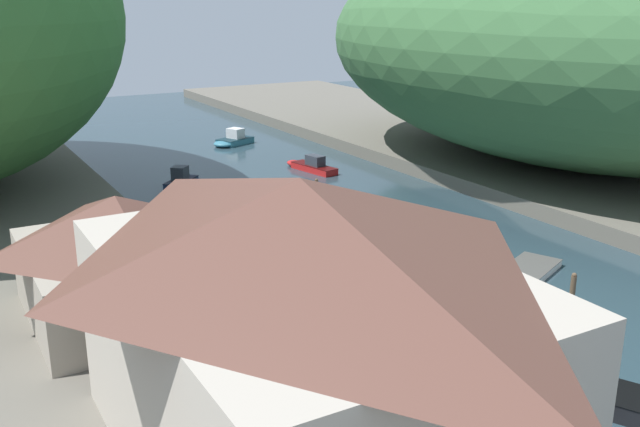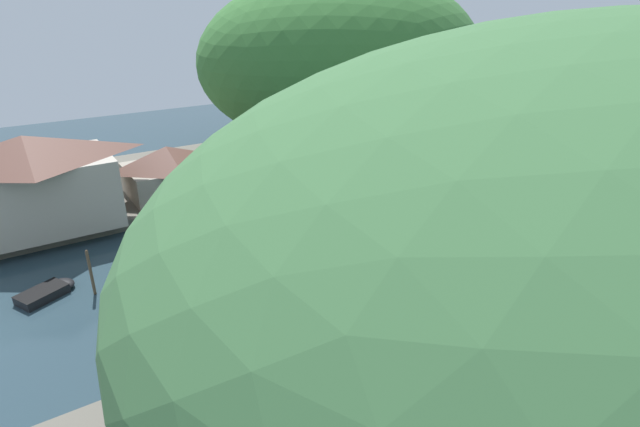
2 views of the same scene
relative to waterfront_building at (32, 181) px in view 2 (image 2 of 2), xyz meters
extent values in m
plane|color=#283D47|center=(14.27, 23.01, -5.34)|extent=(130.00, 130.00, 0.00)
cube|color=#666056|center=(-7.99, 23.01, -4.81)|extent=(22.00, 120.00, 1.06)
cube|color=#666056|center=(36.52, 23.01, -4.81)|extent=(22.00, 120.00, 1.06)
ellipsoid|color=#387033|center=(-9.09, 40.37, 7.03)|extent=(29.64, 41.49, 22.64)
ellipsoid|color=#3D6B3D|center=(37.62, 23.45, 5.04)|extent=(34.68, 48.55, 18.65)
cube|color=#B2A899|center=(0.00, 0.00, -1.24)|extent=(8.83, 13.00, 6.09)
pyramid|color=brown|center=(0.00, 0.00, 2.91)|extent=(9.53, 14.04, 2.22)
cube|color=gray|center=(-1.72, 12.41, -2.74)|extent=(7.24, 8.29, 3.09)
pyramid|color=brown|center=(-1.72, 12.41, -0.20)|extent=(7.82, 8.95, 1.98)
cube|color=red|center=(19.53, 34.20, -5.09)|extent=(2.13, 4.62, 0.50)
ellipsoid|color=red|center=(19.11, 36.39, -5.09)|extent=(1.65, 2.42, 0.50)
cube|color=#450A0A|center=(19.53, 34.20, -4.83)|extent=(2.18, 4.71, 0.03)
cube|color=#333842|center=(19.56, 34.06, -4.41)|extent=(1.20, 1.70, 0.86)
cube|color=gold|center=(7.99, 28.28, -5.02)|extent=(3.06, 2.12, 0.64)
ellipsoid|color=gold|center=(6.65, 28.63, -5.02)|extent=(1.69, 1.70, 0.64)
cube|color=#4C3E0E|center=(7.99, 28.28, -4.69)|extent=(3.12, 2.16, 0.03)
cube|color=#9E937F|center=(8.07, 28.26, -4.14)|extent=(1.20, 1.24, 1.12)
cube|color=black|center=(11.44, -1.39, -5.02)|extent=(3.11, 3.70, 0.65)
ellipsoid|color=black|center=(10.72, 0.04, -5.02)|extent=(2.31, 2.23, 0.65)
cube|color=black|center=(11.44, -1.39, -4.68)|extent=(3.17, 3.77, 0.03)
cube|color=navy|center=(10.62, 10.16, -5.16)|extent=(4.08, 4.63, 0.37)
ellipsoid|color=navy|center=(9.30, 11.94, -5.16)|extent=(2.69, 2.80, 0.37)
cube|color=black|center=(10.62, 10.16, -4.96)|extent=(4.17, 4.72, 0.03)
cube|color=#9E937F|center=(10.71, 10.05, -4.72)|extent=(1.93, 1.99, 0.50)
cube|color=navy|center=(8.26, 34.26, -5.00)|extent=(3.19, 3.26, 0.68)
ellipsoid|color=navy|center=(9.33, 35.40, -5.00)|extent=(2.06, 2.07, 0.68)
cube|color=black|center=(8.26, 34.26, -4.65)|extent=(3.26, 3.32, 0.03)
cube|color=#333842|center=(8.19, 34.19, -4.14)|extent=(1.48, 1.48, 1.05)
cube|color=silver|center=(18.01, 9.07, -5.17)|extent=(4.93, 3.68, 0.35)
ellipsoid|color=silver|center=(15.96, 8.17, -5.17)|extent=(2.84, 2.69, 0.35)
cube|color=#504E4A|center=(18.01, 9.07, -4.97)|extent=(5.03, 3.75, 0.03)
cube|color=silver|center=(17.96, 16.60, -5.04)|extent=(4.53, 3.59, 0.60)
ellipsoid|color=silver|center=(19.84, 17.79, -5.04)|extent=(2.61, 2.34, 0.60)
cube|color=#504E4A|center=(17.96, 16.60, -4.72)|extent=(4.62, 3.66, 0.03)
cube|color=teal|center=(18.36, 47.76, -5.06)|extent=(3.87, 3.22, 0.57)
ellipsoid|color=teal|center=(16.84, 47.07, -5.06)|extent=(2.31, 2.44, 0.57)
cube|color=#132A33|center=(18.36, 47.76, -4.76)|extent=(3.95, 3.28, 0.03)
cube|color=silver|center=(18.45, 47.80, -4.30)|extent=(1.65, 1.77, 0.96)
cube|color=black|center=(15.38, 23.36, -5.12)|extent=(1.51, 4.40, 0.44)
ellipsoid|color=black|center=(15.27, 21.19, -5.12)|extent=(1.33, 2.23, 0.44)
cube|color=black|center=(15.38, 23.36, -4.89)|extent=(1.54, 4.49, 0.03)
cube|color=silver|center=(15.39, 23.49, -4.61)|extent=(0.98, 1.56, 0.60)
cylinder|color=brown|center=(12.85, 1.89, -3.60)|extent=(0.21, 0.21, 3.48)
sphere|color=brown|center=(12.85, 1.89, -1.82)|extent=(0.19, 0.19, 0.19)
cylinder|color=brown|center=(12.37, 13.59, -4.22)|extent=(0.30, 0.30, 2.24)
sphere|color=brown|center=(12.37, 13.59, -3.04)|extent=(0.27, 0.27, 0.27)
cylinder|color=brown|center=(11.90, 20.26, -3.70)|extent=(0.20, 0.20, 3.28)
sphere|color=brown|center=(11.90, 20.26, -2.02)|extent=(0.18, 0.18, 0.18)
sphere|color=red|center=(12.27, 28.51, -5.08)|extent=(0.52, 0.52, 0.52)
cone|color=red|center=(12.27, 28.51, -4.69)|extent=(0.26, 0.26, 0.26)
cylinder|color=#282D3D|center=(0.57, -0.61, -3.86)|extent=(0.13, 0.13, 0.85)
cylinder|color=#282D3D|center=(0.56, -0.43, -3.86)|extent=(0.13, 0.13, 0.85)
cube|color=#B2231E|center=(0.56, -0.52, -3.12)|extent=(0.26, 0.40, 0.62)
sphere|color=beige|center=(0.56, -0.52, -2.70)|extent=(0.22, 0.22, 0.22)
camera|label=1|loc=(-8.12, -15.28, 8.37)|focal=40.00mm
camera|label=2|loc=(48.06, -1.42, 14.52)|focal=28.00mm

